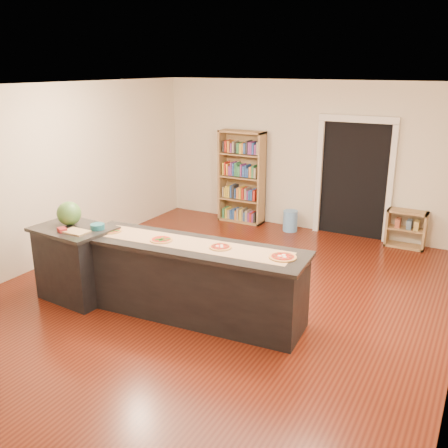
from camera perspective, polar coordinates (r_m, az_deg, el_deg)
The scene contains 16 objects.
room at distance 6.45m, azimuth -0.85°, elevation 2.91°, with size 6.00×7.00×2.80m.
doorway at distance 9.33m, azimuth 14.68°, elevation 5.74°, with size 1.40×0.09×2.21m.
kitchen_island at distance 6.27m, azimuth -3.77°, elevation -6.42°, with size 2.92×0.79×0.96m.
side_counter at distance 7.02m, azimuth -16.55°, elevation -4.24°, with size 1.02×0.74×1.01m.
bookshelf at distance 9.97m, azimuth 2.02°, elevation 5.37°, with size 0.92×0.33×1.83m, color #A37E4F.
low_shelf at distance 9.22m, azimuth 20.08°, elevation -0.53°, with size 0.66×0.28×0.66m, color #A37E4F.
waste_bin at distance 9.63m, azimuth 7.58°, elevation 0.37°, with size 0.27×0.27×0.40m, color #649FE0.
kraft_paper at distance 6.11m, azimuth -3.80°, elevation -2.25°, with size 2.54×0.46×0.00m, color tan.
watermelon at distance 6.93m, azimuth -17.29°, elevation 1.15°, with size 0.32×0.32×0.32m, color #144214.
cutting_board at distance 6.63m, azimuth -16.56°, elevation -0.85°, with size 0.33×0.22×0.02m, color tan.
package_red at distance 6.72m, azimuth -18.01°, elevation -0.63°, with size 0.13×0.10×0.05m, color maroon.
package_teal at distance 6.68m, azimuth -14.25°, elevation -0.29°, with size 0.18×0.18×0.07m, color #195966.
pizza_a at distance 6.69m, azimuth -12.72°, elevation -0.74°, with size 0.28×0.28×0.02m.
pizza_b at distance 6.24m, azimuth -7.19°, elevation -1.79°, with size 0.27×0.27×0.02m.
pizza_c at distance 5.95m, azimuth -0.42°, elevation -2.63°, with size 0.27×0.27×0.02m.
pizza_d at distance 5.69m, azimuth 6.72°, elevation -3.75°, with size 0.32×0.32×0.02m.
Camera 1 is at (3.07, -5.42, 3.05)m, focal length 40.00 mm.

